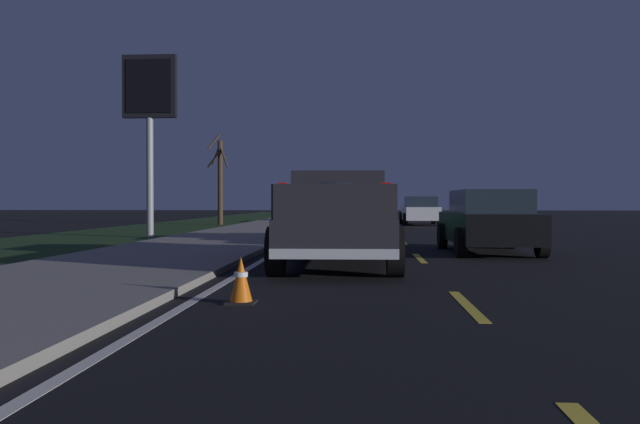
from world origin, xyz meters
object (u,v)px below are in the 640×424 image
Objects in this scene: sedan_silver at (355,210)px; gas_price_sign at (150,101)px; bare_tree_far at (220,179)px; sedan_white at (420,210)px; sedan_green at (354,217)px; traffic_cone_near at (241,281)px; pickup_truck at (337,216)px; sedan_black at (488,221)px.

sedan_silver is 18.54m from gas_price_sign.
bare_tree_far is at bearing 1.53° from gas_price_sign.
sedan_green is at bearing 168.31° from sedan_white.
sedan_white is 1.00× the size of sedan_silver.
traffic_cone_near is (-14.74, -5.96, -4.50)m from gas_price_sign.
sedan_green is 17.72m from bare_tree_far.
pickup_truck reaches higher than sedan_green.
pickup_truck is at bearing 171.18° from sedan_white.
sedan_silver is (3.24, 3.55, 0.00)m from sedan_white.
sedan_silver is 8.43m from bare_tree_far.
sedan_white is (23.34, -3.62, -0.20)m from pickup_truck.
bare_tree_far is at bearing 25.35° from sedan_green.
bare_tree_far reaches higher than sedan_black.
sedan_silver is 0.88× the size of bare_tree_far.
sedan_silver is (26.58, -0.07, -0.20)m from pickup_truck.
sedan_silver is at bearing 0.48° from sedan_green.
gas_price_sign reaches higher than sedan_silver.
sedan_silver is (19.60, 0.17, 0.00)m from sedan_green.
pickup_truck reaches higher than traffic_cone_near.
gas_price_sign reaches higher than bare_tree_far.
pickup_truck is 9.40× the size of traffic_cone_near.
gas_price_sign reaches higher than traffic_cone_near.
sedan_black is at bearing -136.13° from sedan_green.
sedan_white is at bearing -8.82° from pickup_truck.
sedan_green is at bearing -112.08° from gas_price_sign.
sedan_silver is 31.44m from traffic_cone_near.
bare_tree_far is at bearing 116.38° from sedan_silver.
sedan_silver is at bearing -22.88° from gas_price_sign.
traffic_cone_near is at bearing -157.98° from gas_price_sign.
sedan_black is (3.52, -3.56, -0.20)m from pickup_truck.
sedan_white is 0.69× the size of gas_price_sign.
bare_tree_far reaches higher than sedan_green.
gas_price_sign is at bearing 67.92° from sedan_green.
sedan_white is 17.57m from gas_price_sign.
sedan_white is 7.61× the size of traffic_cone_near.
traffic_cone_near is at bearing 170.67° from sedan_white.
traffic_cone_near is (-31.42, 1.08, -0.50)m from sedan_silver.
sedan_silver and sedan_black have the same top height.
gas_price_sign is 13.22m from bare_tree_far.
gas_price_sign reaches higher than pickup_truck.
traffic_cone_near is at bearing 178.04° from sedan_silver.
sedan_silver is at bearing -1.96° from traffic_cone_near.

